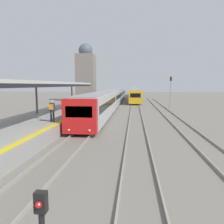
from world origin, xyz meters
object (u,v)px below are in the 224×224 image
at_px(person_on_platform, 52,109).
at_px(train_near, 112,97).
at_px(train_far, 135,93).
at_px(signal_mast_far, 171,88).

xyz_separation_m(person_on_platform, train_near, (2.30, 23.62, -0.34)).
relative_size(person_on_platform, train_far, 0.04).
distance_m(person_on_platform, signal_mast_far, 24.68).
bearing_deg(train_far, person_on_platform, -97.78).
bearing_deg(train_near, person_on_platform, -95.57).
distance_m(train_near, train_far, 24.13).
bearing_deg(signal_mast_far, person_on_platform, -119.88).
bearing_deg(train_far, train_near, -99.97).
bearing_deg(person_on_platform, signal_mast_far, 60.12).
relative_size(train_near, signal_mast_far, 9.42).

